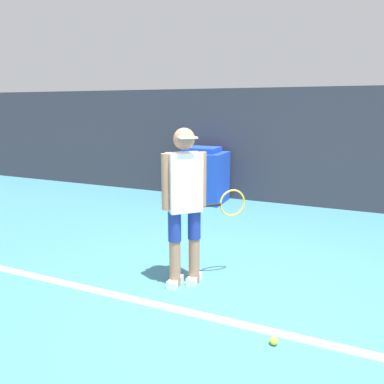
# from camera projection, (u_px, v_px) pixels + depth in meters

# --- Properties ---
(ground_plane) EXTENTS (24.00, 24.00, 0.00)m
(ground_plane) POSITION_uv_depth(u_px,v_px,m) (220.00, 304.00, 3.67)
(ground_plane) COLOR teal
(back_wall) EXTENTS (24.00, 0.10, 2.24)m
(back_wall) POSITION_uv_depth(u_px,v_px,m) (293.00, 147.00, 7.19)
(back_wall) COLOR #383842
(back_wall) RESTS_ON ground_plane
(court_baseline) EXTENTS (21.60, 0.10, 0.01)m
(court_baseline) POSITION_uv_depth(u_px,v_px,m) (210.00, 318.00, 3.43)
(court_baseline) COLOR white
(court_baseline) RESTS_ON ground_plane
(tennis_player) EXTENTS (0.71, 0.69, 1.69)m
(tennis_player) POSITION_uv_depth(u_px,v_px,m) (185.00, 200.00, 3.89)
(tennis_player) COLOR #A37556
(tennis_player) RESTS_ON ground_plane
(tennis_ball) EXTENTS (0.07, 0.07, 0.07)m
(tennis_ball) POSITION_uv_depth(u_px,v_px,m) (274.00, 341.00, 3.05)
(tennis_ball) COLOR #D1E533
(tennis_ball) RESTS_ON ground_plane
(covered_chair) EXTENTS (0.95, 0.77, 1.10)m
(covered_chair) POSITION_uv_depth(u_px,v_px,m) (202.00, 176.00, 7.55)
(covered_chair) COLOR blue
(covered_chair) RESTS_ON ground_plane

